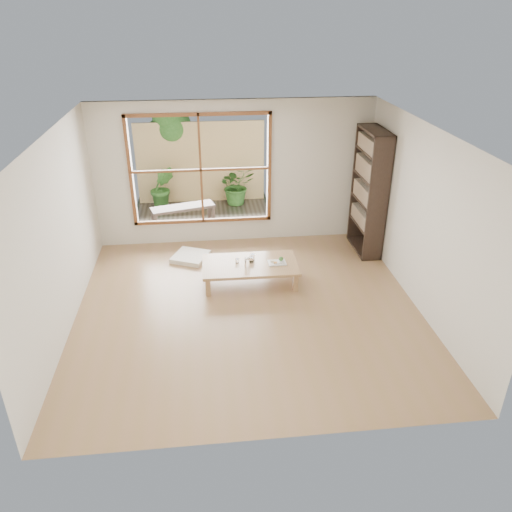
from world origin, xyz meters
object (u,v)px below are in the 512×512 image
Objects in this scene: bookshelf at (369,192)px; low_table at (250,266)px; food_tray at (278,262)px; garden_bench at (183,209)px.

low_table is at bearing -155.77° from bookshelf.
low_table is 0.70× the size of bookshelf.
bookshelf reaches higher than food_tray.
food_tray is at bearing -2.33° from low_table.
low_table is 0.45m from food_tray.
low_table is 2.54m from bookshelf.
food_tray is 2.90m from garden_bench.
garden_bench is (-1.55, 2.45, 0.01)m from food_tray.
low_table is at bearing 174.93° from food_tray.
bookshelf is 1.68× the size of garden_bench.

